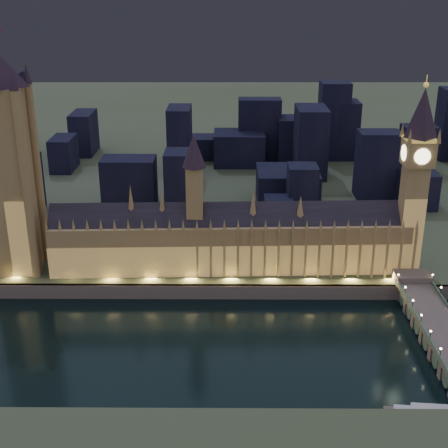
{
  "coord_description": "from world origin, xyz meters",
  "views": [
    {
      "loc": [
        7.12,
        -259.77,
        161.68
      ],
      "look_at": [
        5.0,
        55.0,
        38.0
      ],
      "focal_mm": 50.0,
      "sensor_mm": 36.0,
      "label": 1
    }
  ],
  "objects_px": {
    "westminster_bridge": "(439,333)",
    "river_boat": "(441,415)",
    "palace_of_westminster": "(229,239)",
    "victoria_tower": "(9,156)",
    "elizabeth_tower": "(417,166)"
  },
  "relations": [
    {
      "from": "palace_of_westminster",
      "to": "river_boat",
      "type": "relative_size",
      "value": 4.6
    },
    {
      "from": "palace_of_westminster",
      "to": "elizabeth_tower",
      "type": "distance_m",
      "value": 108.56
    },
    {
      "from": "palace_of_westminster",
      "to": "victoria_tower",
      "type": "bearing_deg",
      "value": 179.91
    },
    {
      "from": "river_boat",
      "to": "palace_of_westminster",
      "type": "bearing_deg",
      "value": 124.89
    },
    {
      "from": "elizabeth_tower",
      "to": "westminster_bridge",
      "type": "relative_size",
      "value": 0.96
    },
    {
      "from": "victoria_tower",
      "to": "elizabeth_tower",
      "type": "height_order",
      "value": "victoria_tower"
    },
    {
      "from": "westminster_bridge",
      "to": "river_boat",
      "type": "height_order",
      "value": "westminster_bridge"
    },
    {
      "from": "palace_of_westminster",
      "to": "river_boat",
      "type": "distance_m",
      "value": 148.08
    },
    {
      "from": "elizabeth_tower",
      "to": "river_boat",
      "type": "bearing_deg",
      "value": -97.83
    },
    {
      "from": "palace_of_westminster",
      "to": "elizabeth_tower",
      "type": "relative_size",
      "value": 1.86
    },
    {
      "from": "victoria_tower",
      "to": "westminster_bridge",
      "type": "xyz_separation_m",
      "value": [
        217.29,
        -65.37,
        -67.97
      ]
    },
    {
      "from": "palace_of_westminster",
      "to": "elizabeth_tower",
      "type": "bearing_deg",
      "value": 0.1
    },
    {
      "from": "palace_of_westminster",
      "to": "westminster_bridge",
      "type": "height_order",
      "value": "palace_of_westminster"
    },
    {
      "from": "river_boat",
      "to": "victoria_tower",
      "type": "bearing_deg",
      "value": 149.24
    },
    {
      "from": "westminster_bridge",
      "to": "river_boat",
      "type": "bearing_deg",
      "value": -106.13
    }
  ]
}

